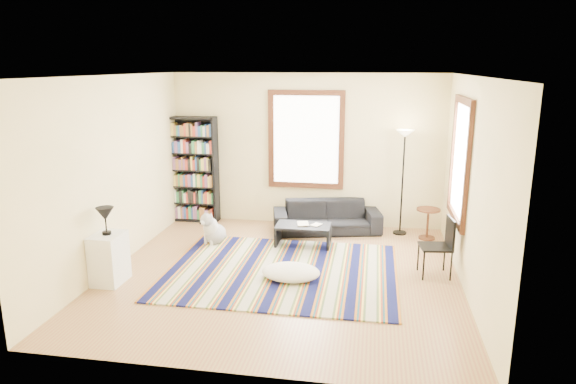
% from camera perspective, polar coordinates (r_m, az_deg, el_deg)
% --- Properties ---
extents(floor, '(5.00, 5.00, 0.10)m').
position_cam_1_polar(floor, '(7.52, -0.65, -9.45)').
color(floor, '#A2824A').
rests_on(floor, ground).
extents(ceiling, '(5.00, 5.00, 0.10)m').
position_cam_1_polar(ceiling, '(6.90, -0.72, 13.22)').
color(ceiling, white).
rests_on(ceiling, floor).
extents(wall_back, '(5.00, 0.10, 2.80)m').
position_cam_1_polar(wall_back, '(9.55, 2.07, 4.69)').
color(wall_back, '#FFE6AB').
rests_on(wall_back, floor).
extents(wall_front, '(5.00, 0.10, 2.80)m').
position_cam_1_polar(wall_front, '(4.68, -6.30, -5.37)').
color(wall_front, '#FFE6AB').
rests_on(wall_front, floor).
extents(wall_left, '(0.10, 5.00, 2.80)m').
position_cam_1_polar(wall_left, '(7.93, -19.14, 1.99)').
color(wall_left, '#FFE6AB').
rests_on(wall_left, floor).
extents(wall_right, '(0.10, 5.00, 2.80)m').
position_cam_1_polar(wall_right, '(7.09, 20.06, 0.55)').
color(wall_right, '#FFE6AB').
rests_on(wall_right, floor).
extents(window_back, '(1.20, 0.06, 1.60)m').
position_cam_1_polar(window_back, '(9.44, 2.02, 5.81)').
color(window_back, white).
rests_on(window_back, wall_back).
extents(window_right, '(0.06, 1.20, 1.60)m').
position_cam_1_polar(window_right, '(7.81, 18.60, 3.35)').
color(window_right, white).
rests_on(window_right, wall_right).
extents(rug, '(3.32, 2.66, 0.02)m').
position_cam_1_polar(rug, '(7.59, -0.69, -8.75)').
color(rug, '#0C0F3D').
rests_on(rug, floor).
extents(sofa, '(1.15, 2.02, 0.55)m').
position_cam_1_polar(sofa, '(9.27, 4.32, -2.76)').
color(sofa, black).
rests_on(sofa, floor).
extents(bookshelf, '(0.90, 0.30, 2.00)m').
position_cam_1_polar(bookshelf, '(9.90, -10.40, 2.46)').
color(bookshelf, black).
rests_on(bookshelf, floor).
extents(coffee_table, '(0.93, 0.55, 0.36)m').
position_cam_1_polar(coffee_table, '(8.57, 1.71, -4.82)').
color(coffee_table, black).
rests_on(coffee_table, floor).
extents(book_a, '(0.28, 0.23, 0.02)m').
position_cam_1_polar(book_a, '(8.52, 1.05, -3.57)').
color(book_a, beige).
rests_on(book_a, coffee_table).
extents(book_b, '(0.21, 0.23, 0.01)m').
position_cam_1_polar(book_b, '(8.54, 2.76, -3.58)').
color(book_b, beige).
rests_on(book_b, coffee_table).
extents(floor_cushion, '(1.00, 0.89, 0.21)m').
position_cam_1_polar(floor_cushion, '(7.30, 0.33, -8.89)').
color(floor_cushion, white).
rests_on(floor_cushion, floor).
extents(floor_lamp, '(0.36, 0.36, 1.86)m').
position_cam_1_polar(floor_lamp, '(9.18, 12.60, 0.99)').
color(floor_lamp, black).
rests_on(floor_lamp, floor).
extents(side_table, '(0.51, 0.51, 0.54)m').
position_cam_1_polar(side_table, '(9.18, 15.25, -3.43)').
color(side_table, '#422110').
rests_on(side_table, floor).
extents(folding_chair, '(0.47, 0.45, 0.86)m').
position_cam_1_polar(folding_chair, '(7.60, 16.05, -5.89)').
color(folding_chair, black).
rests_on(folding_chair, floor).
extents(white_cabinet, '(0.39, 0.50, 0.70)m').
position_cam_1_polar(white_cabinet, '(7.53, -19.27, -6.99)').
color(white_cabinet, white).
rests_on(white_cabinet, floor).
extents(table_lamp, '(0.31, 0.31, 0.38)m').
position_cam_1_polar(table_lamp, '(7.36, -19.61, -3.05)').
color(table_lamp, black).
rests_on(table_lamp, white_cabinet).
extents(dog, '(0.60, 0.68, 0.56)m').
position_cam_1_polar(dog, '(8.73, -8.12, -3.91)').
color(dog, silver).
rests_on(dog, floor).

